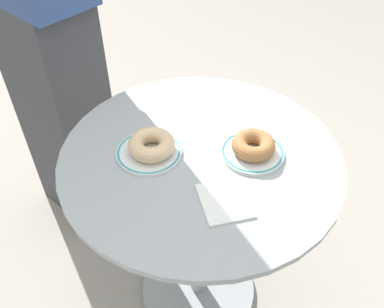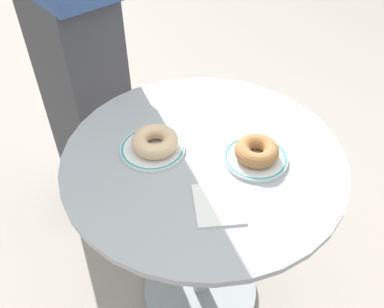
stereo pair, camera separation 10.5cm
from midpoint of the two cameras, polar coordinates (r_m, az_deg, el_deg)
name	(u,v)px [view 1 (the left image)]	position (r m, az deg, el deg)	size (l,w,h in m)	color
ground_plane	(199,290)	(1.66, -0.91, -18.55)	(7.00, 7.00, 0.02)	#9E9389
cafe_table	(201,210)	(1.26, -1.15, -7.87)	(0.76, 0.76, 0.71)	#999EA3
plate_left	(151,152)	(1.09, -8.54, 0.12)	(0.17, 0.17, 0.01)	white
plate_right	(254,152)	(1.09, 5.91, 0.10)	(0.17, 0.17, 0.01)	white
donut_glazed	(153,145)	(1.07, -8.24, 1.16)	(0.12, 0.12, 0.04)	#E0B789
donut_cinnamon	(255,145)	(1.07, 6.01, 1.12)	(0.12, 0.12, 0.04)	#A36B3D
paper_napkin	(226,201)	(0.97, 1.70, -6.67)	(0.11, 0.13, 0.01)	white
person_figure	(42,27)	(1.49, -22.13, 15.97)	(0.45, 0.43, 1.73)	#3D3D42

